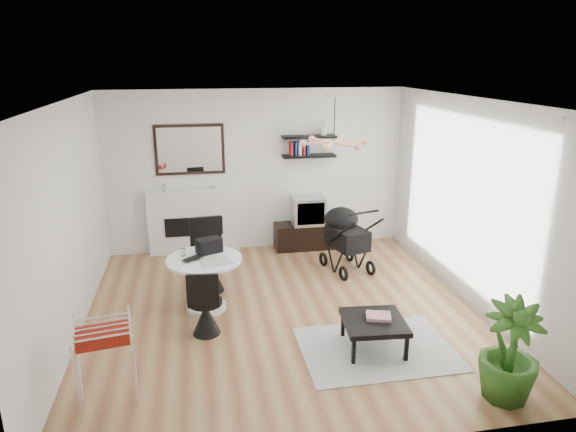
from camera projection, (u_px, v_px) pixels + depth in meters
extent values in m
plane|color=brown|center=(284.00, 312.00, 6.67)|extent=(5.00, 5.00, 0.00)
plane|color=white|center=(283.00, 101.00, 5.87)|extent=(5.00, 5.00, 0.00)
plane|color=white|center=(257.00, 171.00, 8.62)|extent=(5.00, 0.00, 5.00)
plane|color=white|center=(67.00, 225.00, 5.83)|extent=(0.00, 5.00, 5.00)
plane|color=white|center=(471.00, 203.00, 6.71)|extent=(0.00, 5.00, 5.00)
cube|color=white|center=(457.00, 200.00, 6.88)|extent=(0.04, 3.60, 2.60)
cube|color=white|center=(194.00, 221.00, 8.59)|extent=(1.50, 0.15, 1.10)
cube|color=black|center=(194.00, 226.00, 8.55)|extent=(0.95, 0.06, 0.32)
cube|color=black|center=(190.00, 149.00, 8.29)|extent=(1.12, 0.03, 0.82)
cube|color=white|center=(190.00, 150.00, 8.27)|extent=(1.02, 0.01, 0.72)
cube|color=black|center=(309.00, 156.00, 8.57)|extent=(0.90, 0.25, 0.04)
cube|color=black|center=(309.00, 137.00, 8.48)|extent=(0.90, 0.25, 0.04)
cube|color=black|center=(309.00, 235.00, 8.90)|extent=(1.18, 0.41, 0.44)
cube|color=#BCBCBF|center=(308.00, 210.00, 8.76)|extent=(0.54, 0.47, 0.47)
cube|color=black|center=(311.00, 214.00, 8.54)|extent=(0.46, 0.01, 0.38)
cylinder|color=white|center=(206.00, 306.00, 6.77)|extent=(0.52, 0.52, 0.06)
cylinder|color=white|center=(205.00, 283.00, 6.67)|extent=(0.13, 0.13, 0.62)
cylinder|color=white|center=(204.00, 260.00, 6.57)|extent=(0.97, 0.97, 0.04)
imported|color=black|center=(196.00, 259.00, 6.51)|extent=(0.37, 0.36, 0.02)
cube|color=black|center=(209.00, 245.00, 6.75)|extent=(0.37, 0.29, 0.19)
cube|color=silver|center=(216.00, 261.00, 6.47)|extent=(0.43, 0.38, 0.01)
cylinder|color=white|center=(183.00, 252.00, 6.64)|extent=(0.06, 0.06, 0.10)
cylinder|color=black|center=(209.00, 257.00, 7.16)|extent=(0.49, 0.49, 0.06)
cone|color=black|center=(210.00, 275.00, 7.24)|extent=(0.40, 0.40, 0.47)
cube|color=black|center=(206.00, 234.00, 7.28)|extent=(0.45, 0.09, 0.50)
cylinder|color=black|center=(205.00, 302.00, 6.05)|extent=(0.40, 0.40, 0.05)
cone|color=black|center=(206.00, 319.00, 6.11)|extent=(0.33, 0.33, 0.39)
cube|color=black|center=(203.00, 291.00, 5.81)|extent=(0.37, 0.08, 0.41)
cube|color=maroon|center=(102.00, 334.00, 4.75)|extent=(0.51, 0.34, 0.13)
cube|color=black|center=(347.00, 238.00, 7.86)|extent=(0.59, 0.75, 0.31)
ellipsoid|color=black|center=(341.00, 219.00, 7.96)|extent=(0.53, 0.53, 0.37)
cylinder|color=black|center=(364.00, 213.00, 7.35)|extent=(0.48, 0.15, 0.03)
torus|color=black|center=(323.00, 259.00, 8.16)|extent=(0.11, 0.24, 0.23)
torus|color=black|center=(349.00, 255.00, 8.36)|extent=(0.11, 0.24, 0.23)
torus|color=black|center=(343.00, 274.00, 7.63)|extent=(0.11, 0.24, 0.23)
torus|color=black|center=(371.00, 268.00, 7.82)|extent=(0.11, 0.24, 0.23)
cube|color=#A0A0A0|center=(377.00, 349.00, 5.83)|extent=(1.72, 1.24, 0.01)
cube|color=black|center=(374.00, 322.00, 5.76)|extent=(0.74, 0.74, 0.06)
cube|color=black|center=(354.00, 351.00, 5.50)|extent=(0.04, 0.04, 0.29)
cube|color=black|center=(406.00, 348.00, 5.56)|extent=(0.04, 0.04, 0.29)
cube|color=black|center=(343.00, 324.00, 6.06)|extent=(0.04, 0.04, 0.29)
cube|color=black|center=(391.00, 322.00, 6.11)|extent=(0.04, 0.04, 0.29)
cube|color=#C5314B|center=(378.00, 316.00, 5.78)|extent=(0.32, 0.29, 0.04)
imported|color=#2A5B1A|center=(510.00, 351.00, 4.86)|extent=(0.65, 0.65, 1.02)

